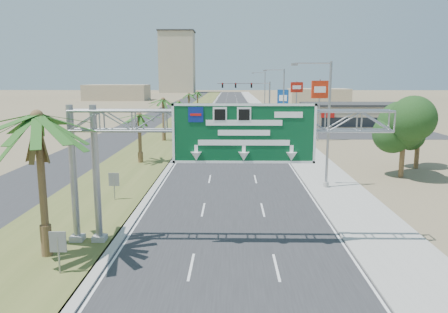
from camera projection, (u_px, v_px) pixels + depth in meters
name	position (u px, v px, depth m)	size (l,w,h in m)	color
road	(232.00, 109.00, 121.77)	(12.00, 300.00, 0.02)	#28282B
sidewalk_right	(262.00, 109.00, 121.62)	(4.00, 300.00, 0.10)	#9E9B93
median_grass	(196.00, 109.00, 121.92)	(7.00, 300.00, 0.12)	#4E5927
opposing_road	(171.00, 109.00, 122.04)	(8.00, 300.00, 0.02)	#28282B
sign_gantry	(213.00, 131.00, 22.25)	(16.75, 1.24, 7.50)	gray
palm_near	(37.00, 117.00, 20.33)	(5.70, 5.70, 8.35)	brown
palm_row_b	(139.00, 116.00, 44.31)	(3.99, 3.99, 5.95)	brown
palm_row_c	(163.00, 100.00, 59.91)	(3.99, 3.99, 6.75)	brown
palm_row_d	(179.00, 102.00, 77.84)	(3.99, 3.99, 5.45)	brown
palm_row_e	(189.00, 94.00, 96.42)	(3.99, 3.99, 6.15)	brown
palm_row_f	(198.00, 92.00, 121.08)	(3.99, 3.99, 5.75)	brown
streetlight_near	(326.00, 130.00, 34.24)	(3.27, 0.44, 10.00)	gray
streetlight_mid	(282.00, 106.00, 63.75)	(3.27, 0.44, 10.00)	gray
streetlight_far	(264.00, 96.00, 99.17)	(3.27, 0.44, 10.00)	gray
signal_mast	(259.00, 98.00, 83.41)	(10.28, 0.71, 8.00)	gray
store_building	(355.00, 116.00, 77.77)	(18.00, 10.00, 4.00)	tan
oak_near	(404.00, 127.00, 38.08)	(4.50, 4.50, 6.80)	brown
oak_far	(419.00, 130.00, 42.09)	(3.50, 3.50, 5.60)	brown
median_signback_a	(58.00, 245.00, 19.32)	(0.75, 0.08, 2.08)	gray
median_signback_b	(114.00, 181.00, 31.13)	(0.75, 0.08, 2.08)	gray
tower_distant	(177.00, 63.00, 256.90)	(20.00, 16.00, 35.00)	tan
building_distant_left	(117.00, 92.00, 171.15)	(24.00, 14.00, 6.00)	tan
building_distant_right	(318.00, 96.00, 150.36)	(20.00, 12.00, 5.00)	tan
car_left_lane	(201.00, 140.00, 56.13)	(2.02, 5.02, 1.71)	black
car_mid_lane	(236.00, 141.00, 55.53)	(1.74, 4.98, 1.64)	#6F0A09
car_right_lane	(250.00, 126.00, 73.35)	(2.28, 4.94, 1.37)	gray
car_far	(229.00, 117.00, 91.41)	(1.91, 4.70, 1.36)	black
pole_sign_red_near	(320.00, 93.00, 59.91)	(2.41, 0.80, 8.55)	gray
pole_sign_blue	(283.00, 99.00, 78.38)	(1.99, 0.93, 6.84)	gray
pole_sign_red_far	(297.00, 91.00, 77.17)	(2.22, 0.70, 8.18)	gray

